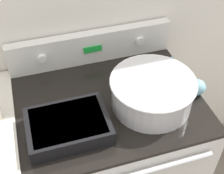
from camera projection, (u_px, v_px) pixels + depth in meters
name	position (u px, v px, depth m)	size (l,w,h in m)	color
stove_range	(109.00, 158.00, 1.70)	(0.82, 0.69, 0.91)	silver
control_panel	(91.00, 47.00, 1.55)	(0.82, 0.07, 0.17)	silver
mixing_bowl	(152.00, 91.00, 1.33)	(0.37, 0.37, 0.14)	silver
casserole_dish	(68.00, 125.00, 1.24)	(0.33, 0.24, 0.07)	black
ladle	(196.00, 86.00, 1.42)	(0.07, 0.31, 0.07)	#7AB2C6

